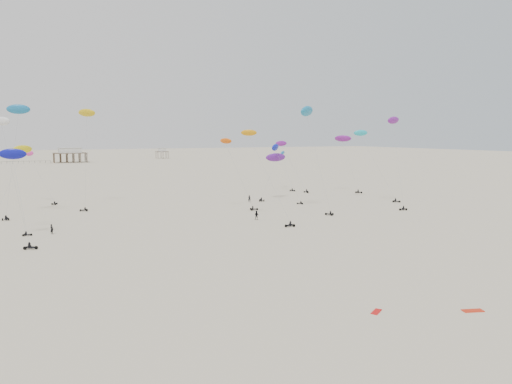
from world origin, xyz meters
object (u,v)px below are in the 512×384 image
rig_0 (286,164)px  rig_3 (371,153)px  rig_8 (395,138)px  pavilion_main (70,156)px  pavilion_small (162,154)px  spectator_0 (52,234)px

rig_0 → rig_3: size_ratio=0.67×
rig_3 → rig_8: 10.70m
pavilion_main → pavilion_small: 76.16m
rig_3 → rig_8: rig_8 is taller
pavilion_small → rig_0: bearing=-95.2°
spectator_0 → pavilion_main: bearing=-46.0°
pavilion_main → rig_3: rig_3 is taller
rig_3 → rig_8: (-0.22, -9.88, 4.10)m
pavilion_main → pavilion_small: (70.00, 30.00, -0.74)m
pavilion_main → rig_8: bearing=-77.2°
spectator_0 → rig_0: bearing=-97.8°
rig_3 → spectator_0: (-83.94, -13.09, -13.30)m
rig_0 → rig_8: rig_8 is taller
pavilion_main → rig_8: rig_8 is taller
rig_0 → rig_3: bearing=83.9°
pavilion_small → rig_8: (-13.58, -279.07, 13.91)m
pavilion_small → rig_3: size_ratio=0.44×
rig_8 → pavilion_main: bearing=10.4°
rig_3 → pavilion_main: bearing=-101.9°
pavilion_small → rig_3: rig_3 is taller
rig_0 → spectator_0: rig_0 is taller
pavilion_main → rig_3: (56.64, -239.19, 9.07)m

